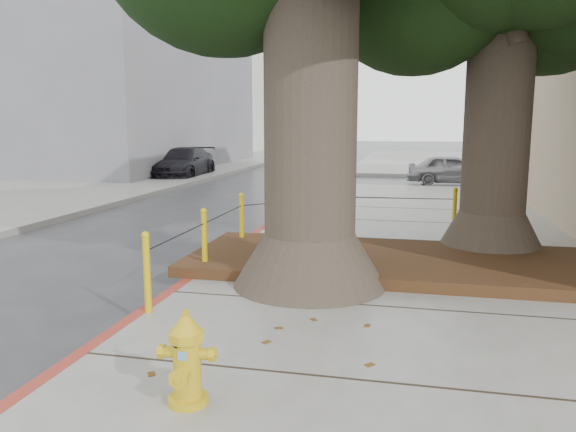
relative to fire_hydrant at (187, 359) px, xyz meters
name	(u,v)px	position (x,y,z in m)	size (l,w,h in m)	color
ground	(287,389)	(0.63, 0.69, -0.52)	(140.00, 140.00, 0.00)	#28282B
sidewalk_far	(502,162)	(6.63, 30.69, -0.44)	(16.00, 20.00, 0.15)	slate
curb_red	(185,286)	(-1.37, 3.19, -0.44)	(0.14, 26.00, 0.16)	maroon
planter_bed	(403,262)	(1.53, 4.59, -0.29)	(6.40, 2.60, 0.16)	black
building_far_grey	(94,49)	(-14.37, 22.69, 5.48)	(12.00, 16.00, 12.00)	slate
building_far_white	(213,65)	(-16.37, 45.69, 6.98)	(12.00, 18.00, 15.00)	silver
bollard_ring	(294,224)	(-0.24, 5.07, 0.15)	(3.79, 5.39, 0.95)	gold
fire_hydrant	(187,359)	(0.00, 0.00, 0.00)	(0.40, 0.36, 0.75)	gold
car_silver	(452,170)	(3.07, 18.11, 0.05)	(1.34, 3.34, 1.14)	#929397
car_dark	(183,163)	(-7.88, 18.42, 0.12)	(1.79, 4.40, 1.28)	black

